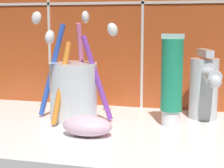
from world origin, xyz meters
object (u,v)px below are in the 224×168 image
toothpaste_tube (172,81)px  sink_faucet (205,86)px  soap_bar (87,126)px  toothbrush_cup (73,88)px

toothpaste_tube → sink_faucet: (5.14, 5.88, -1.60)cm
toothpaste_tube → sink_faucet: 7.97cm
soap_bar → sink_faucet: bearing=41.3°
sink_faucet → soap_bar: bearing=-65.1°
toothpaste_tube → sink_faucet: size_ratio=1.23×
toothbrush_cup → toothpaste_tube: (16.83, -0.01, 2.00)cm
toothbrush_cup → soap_bar: toothbrush_cup is taller
soap_bar → toothpaste_tube: bearing=37.2°
toothbrush_cup → soap_bar: bearing=-58.7°
sink_faucet → soap_bar: sink_faucet is taller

